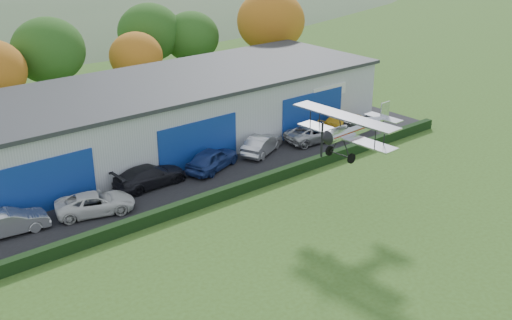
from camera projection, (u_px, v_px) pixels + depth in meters
apron at (184, 176)px, 44.67m from camera, size 48.00×9.00×0.05m
hedge at (223, 193)px, 41.11m from camera, size 46.00×0.60×0.80m
hangar at (156, 114)px, 49.83m from camera, size 40.60×12.60×5.30m
tree_belt at (43, 59)px, 55.29m from camera, size 75.70×13.22×10.12m
car_1 at (9, 222)px, 36.46m from camera, size 4.72×2.14×1.50m
car_2 at (95, 203)px, 38.99m from camera, size 5.45×3.69×1.39m
car_3 at (150, 176)px, 42.81m from camera, size 5.37×2.27×1.55m
car_4 at (212, 159)px, 45.57m from camera, size 5.28×3.56×1.67m
car_5 at (262, 144)px, 48.68m from camera, size 4.89×3.37×1.53m
car_6 at (314, 133)px, 51.17m from camera, size 5.51×3.08×1.45m
car_7 at (344, 122)px, 53.44m from camera, size 6.17×3.64×1.68m
biplane at (354, 127)px, 37.55m from camera, size 6.52×7.45×2.79m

